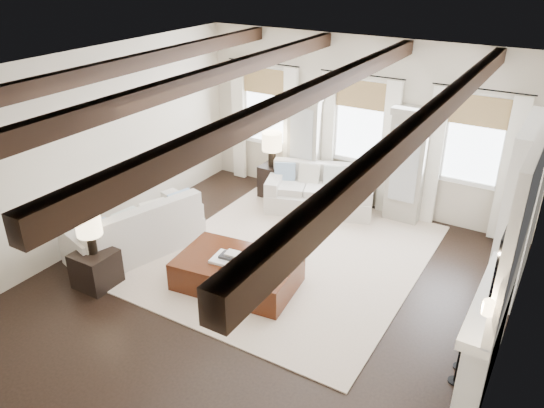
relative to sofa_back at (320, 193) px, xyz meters
The scene contains 16 objects.
ground 3.16m from the sofa_back, 81.36° to the right, with size 7.50×7.50×0.00m, color black.
room_shell 2.96m from the sofa_back, 61.14° to the right, with size 6.54×7.54×3.22m.
area_rug 1.87m from the sofa_back, 77.46° to the right, with size 3.94×4.61×0.02m, color beige.
sofa_back is the anchor object (origin of this frame).
sofa_left 3.53m from the sofa_back, 121.71° to the right, with size 1.54×2.34×0.92m.
ottoman 2.96m from the sofa_back, 88.20° to the right, with size 1.74×1.09×0.46m, color black.
tray 3.03m from the sofa_back, 89.70° to the right, with size 0.50×0.38×0.04m, color white.
book_lower 3.01m from the sofa_back, 90.13° to the right, with size 0.26×0.20×0.04m, color #262628.
book_upper 2.98m from the sofa_back, 89.22° to the right, with size 0.22×0.17×0.03m, color beige.
book_loose 3.10m from the sofa_back, 79.91° to the right, with size 0.24×0.18×0.03m, color #262628.
side_table_front 4.37m from the sofa_back, 113.30° to the right, with size 0.56×0.56×0.56m, color black.
lamp_front 4.41m from the sofa_back, 113.30° to the right, with size 0.37×0.37×0.63m.
side_table_back 1.09m from the sofa_back, behind, with size 0.44×0.44×0.66m, color black.
lamp_back 1.34m from the sofa_back, behind, with size 0.40×0.40×0.68m.
candlestick_near 4.69m from the sofa_back, 44.06° to the right, with size 0.15×0.15×0.76m.
candlestick_far 4.51m from the sofa_back, 41.65° to the right, with size 0.16×0.16×0.79m.
Camera 1 is at (3.46, -5.25, 4.61)m, focal length 35.00 mm.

